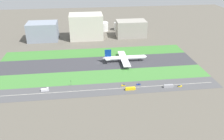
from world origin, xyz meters
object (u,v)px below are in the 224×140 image
(car_1, at_px, (123,85))
(fuel_tank_west, at_px, (103,26))
(bus_0, at_px, (130,89))
(car_0, at_px, (180,86))
(fuel_tank_centre, at_px, (118,26))
(truck_0, at_px, (45,90))
(bus_1, at_px, (168,86))
(traffic_light, at_px, (71,83))
(terminal_building, at_px, (43,31))
(hangar_building, at_px, (86,26))
(office_tower, at_px, (131,29))
(airliner, at_px, (124,58))
(car_2, at_px, (139,84))

(car_1, distance_m, fuel_tank_west, 227.15)
(bus_0, bearing_deg, car_0, -180.00)
(fuel_tank_centre, bearing_deg, car_1, -97.17)
(car_0, distance_m, fuel_tank_west, 246.80)
(truck_0, xyz_separation_m, car_1, (89.85, 0.00, -0.75))
(bus_1, relative_size, traffic_light, 1.61)
(car_0, relative_size, terminal_building, 0.08)
(truck_0, distance_m, fuel_tank_centre, 256.10)
(car_0, bearing_deg, truck_0, -3.69)
(hangar_building, xyz_separation_m, office_tower, (83.18, 0.00, -7.07))
(traffic_light, relative_size, fuel_tank_centre, 0.42)
(bus_0, xyz_separation_m, traffic_light, (-67.26, 17.99, 2.47))
(fuel_tank_centre, bearing_deg, office_tower, -69.35)
(truck_0, xyz_separation_m, bus_0, (96.01, -10.00, 0.15))
(truck_0, bearing_deg, fuel_tank_west, 69.15)
(traffic_light, height_order, fuel_tank_west, fuel_tank_west)
(airliner, height_order, car_1, airliner)
(terminal_building, bearing_deg, hangar_building, 0.00)
(car_2, distance_m, office_tower, 184.57)
(truck_0, distance_m, fuel_tank_west, 243.01)
(office_tower, height_order, fuel_tank_centre, office_tower)
(office_tower, bearing_deg, traffic_light, -121.49)
(bus_0, distance_m, hangar_building, 198.00)
(truck_0, relative_size, terminal_building, 0.16)
(traffic_light, bearing_deg, truck_0, -164.46)
(bus_1, xyz_separation_m, car_1, (-51.13, 10.00, -0.90))
(terminal_building, bearing_deg, fuel_tank_west, 21.87)
(bus_1, height_order, fuel_tank_west, fuel_tank_west)
(terminal_building, bearing_deg, car_1, -57.60)
(hangar_building, distance_m, office_tower, 83.48)
(bus_1, relative_size, hangar_building, 0.20)
(terminal_building, bearing_deg, car_2, -53.67)
(airliner, distance_m, traffic_light, 95.10)
(airliner, relative_size, bus_0, 5.60)
(bus_1, distance_m, traffic_light, 113.69)
(car_2, bearing_deg, hangar_building, 107.10)
(terminal_building, distance_m, hangar_building, 78.07)
(hangar_building, distance_m, fuel_tank_centre, 81.33)
(truck_0, distance_m, car_0, 155.20)
(fuel_tank_centre, bearing_deg, traffic_light, -112.26)
(airliner, xyz_separation_m, fuel_tank_centre, (15.88, 159.00, 1.73))
(car_2, height_order, traffic_light, traffic_light)
(car_2, height_order, fuel_tank_west, fuel_tank_west)
(car_0, bearing_deg, airliner, -56.12)
(airliner, relative_size, fuel_tank_west, 3.00)
(car_2, relative_size, car_0, 1.00)
(fuel_tank_west, bearing_deg, bus_1, -77.04)
(bus_1, height_order, office_tower, office_tower)
(car_2, bearing_deg, terminal_building, 126.33)
(car_0, height_order, traffic_light, traffic_light)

